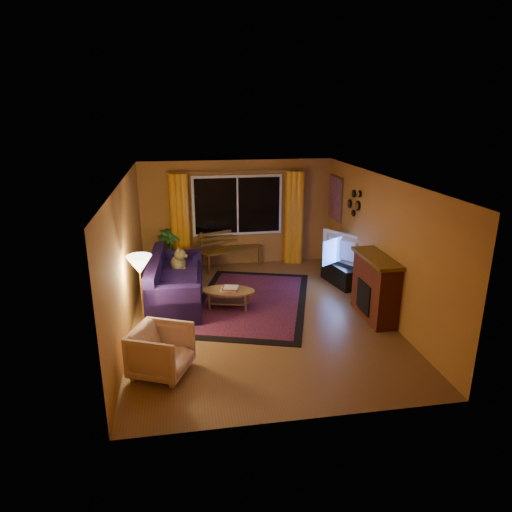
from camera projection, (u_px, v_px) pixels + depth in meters
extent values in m
cube|color=brown|center=(259.00, 316.00, 8.38)|extent=(4.50, 6.00, 0.02)
cube|color=white|center=(259.00, 178.00, 7.61)|extent=(4.50, 6.00, 0.02)
cube|color=#B2712E|center=(237.00, 213.00, 10.82)|extent=(4.50, 0.02, 2.50)
cube|color=#B2712E|center=(126.00, 257.00, 7.64)|extent=(0.02, 6.00, 2.50)
cube|color=#B2712E|center=(380.00, 244.00, 8.35)|extent=(0.02, 6.00, 2.50)
cube|color=black|center=(238.00, 206.00, 10.70)|extent=(2.00, 0.02, 1.30)
cylinder|color=#BF8C3F|center=(237.00, 172.00, 10.41)|extent=(3.20, 0.03, 0.03)
cylinder|color=orange|center=(180.00, 222.00, 10.53)|extent=(0.36, 0.36, 2.24)
cylinder|color=orange|center=(294.00, 218.00, 10.95)|extent=(0.36, 0.36, 2.24)
cube|color=#54390F|center=(231.00, 258.00, 10.86)|extent=(1.57, 0.99, 0.45)
imported|color=#235B1E|center=(169.00, 251.00, 10.56)|extent=(0.64, 0.64, 0.97)
cube|color=#1E0F40|center=(176.00, 280.00, 8.82)|extent=(1.09, 2.30, 0.91)
imported|color=#DDAD99|center=(161.00, 349.00, 6.43)|extent=(0.95, 0.97, 0.78)
cylinder|color=#BF8C3F|center=(142.00, 298.00, 7.33)|extent=(0.31, 0.31, 1.43)
cube|color=maroon|center=(251.00, 302.00, 8.94)|extent=(3.00, 3.80, 0.02)
cylinder|color=olive|center=(229.00, 299.00, 8.65)|extent=(1.21, 1.21, 0.36)
cube|color=black|center=(340.00, 274.00, 9.82)|extent=(0.55, 1.11, 0.44)
imported|color=black|center=(341.00, 249.00, 9.65)|extent=(0.77, 1.05, 0.67)
cube|color=maroon|center=(375.00, 289.00, 8.16)|extent=(0.40, 1.20, 1.10)
cube|color=#DC481B|center=(335.00, 198.00, 10.52)|extent=(0.04, 0.76, 0.96)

